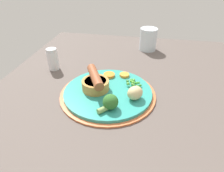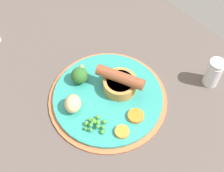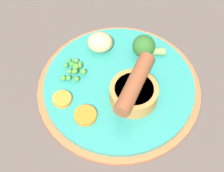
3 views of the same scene
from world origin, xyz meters
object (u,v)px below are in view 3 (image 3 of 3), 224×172
object	(u,v)px
sausage_pudding	(134,91)
broccoli_floret_near	(145,47)
potato_chunk_0	(100,42)
carrot_slice_0	(85,116)
pea_pile	(74,69)
dinner_plate	(119,87)
carrot_slice_2	(62,99)

from	to	relation	value
sausage_pudding	broccoli_floret_near	size ratio (longest dim) A/B	2.11
potato_chunk_0	carrot_slice_0	size ratio (longest dim) A/B	1.25
pea_pile	carrot_slice_0	size ratio (longest dim) A/B	1.36
dinner_plate	pea_pile	world-z (taller)	pea_pile
pea_pile	carrot_slice_2	world-z (taller)	pea_pile
dinner_plate	carrot_slice_0	size ratio (longest dim) A/B	7.76
dinner_plate	pea_pile	distance (cm)	8.17
sausage_pudding	carrot_slice_0	bearing A→B (deg)	137.40
potato_chunk_0	pea_pile	bearing A→B (deg)	9.03
sausage_pudding	carrot_slice_0	distance (cm)	8.56
carrot_slice_0	carrot_slice_2	size ratio (longest dim) A/B	1.15
potato_chunk_0	dinner_plate	bearing A→B (deg)	72.79
dinner_plate	broccoli_floret_near	size ratio (longest dim) A/B	5.22
dinner_plate	carrot_slice_2	world-z (taller)	carrot_slice_2
carrot_slice_0	potato_chunk_0	bearing A→B (deg)	-139.08
broccoli_floret_near	sausage_pudding	bearing A→B (deg)	78.93
sausage_pudding	pea_pile	distance (cm)	11.27
broccoli_floret_near	carrot_slice_2	distance (cm)	16.88
broccoli_floret_near	carrot_slice_0	distance (cm)	16.20
dinner_plate	pea_pile	size ratio (longest dim) A/B	5.70
dinner_plate	broccoli_floret_near	world-z (taller)	broccoli_floret_near
dinner_plate	carrot_slice_2	bearing A→B (deg)	-21.58
dinner_plate	broccoli_floret_near	bearing A→B (deg)	-164.62
dinner_plate	carrot_slice_0	distance (cm)	8.26
pea_pile	broccoli_floret_near	size ratio (longest dim) A/B	0.92
dinner_plate	pea_pile	bearing A→B (deg)	-58.91
pea_pile	potato_chunk_0	xyz separation A→B (cm)	(-6.56, -1.04, 0.95)
pea_pile	carrot_slice_0	world-z (taller)	pea_pile
sausage_pudding	broccoli_floret_near	world-z (taller)	sausage_pudding
pea_pile	carrot_slice_0	bearing A→B (deg)	63.91
sausage_pudding	carrot_slice_2	xyz separation A→B (cm)	(8.98, -7.17, -1.90)
sausage_pudding	potato_chunk_0	bearing A→B (deg)	51.46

